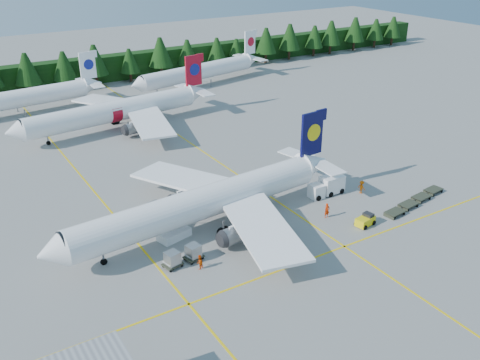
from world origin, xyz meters
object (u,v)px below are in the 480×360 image
airliner_navy (196,206)px  airliner_red (110,112)px  airstairs (172,232)px  baggage_tug (366,220)px  service_truck (326,186)px

airliner_navy → airliner_red: 40.60m
airstairs → baggage_tug: bearing=-38.6°
airliner_navy → service_truck: (19.77, -0.55, -2.18)m
airliner_navy → airstairs: bearing=171.1°
airliner_navy → service_truck: size_ratio=7.49×
airstairs → service_truck: 22.86m
service_truck → airstairs: bearing=177.7°
airliner_red → airliner_navy: bearing=-102.4°
airliner_navy → airliner_red: airliner_navy is taller
airstairs → service_truck: (22.84, -0.74, 0.50)m
airstairs → service_truck: airstairs is taller
airliner_red → service_truck: 44.11m
airliner_navy → service_truck: bearing=-7.0°
airstairs → service_truck: size_ratio=1.09×
airliner_navy → airliner_red: (3.64, 40.44, -0.05)m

